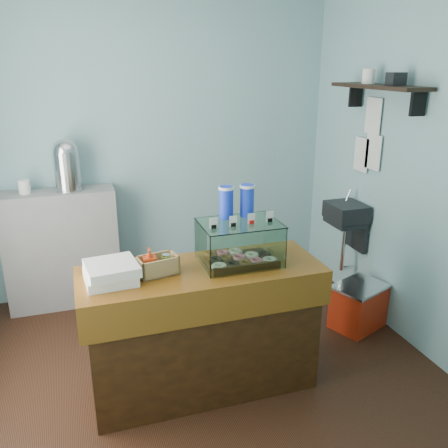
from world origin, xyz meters
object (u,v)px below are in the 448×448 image
object	(u,v)px
display_case	(238,238)
red_cooler	(358,306)
counter	(203,328)
coffee_urn	(67,164)

from	to	relation	value
display_case	red_cooler	size ratio (longest dim) A/B	0.97
counter	red_cooler	xyz separation A→B (m)	(1.48, 0.35, -0.26)
counter	coffee_urn	world-z (taller)	coffee_urn
counter	red_cooler	distance (m)	1.55
coffee_urn	red_cooler	world-z (taller)	coffee_urn
counter	coffee_urn	bearing A→B (deg)	116.57
display_case	red_cooler	world-z (taller)	display_case
counter	red_cooler	size ratio (longest dim) A/B	2.96
counter	coffee_urn	xyz separation A→B (m)	(-0.78, 1.56, 0.88)
counter	display_case	world-z (taller)	display_case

